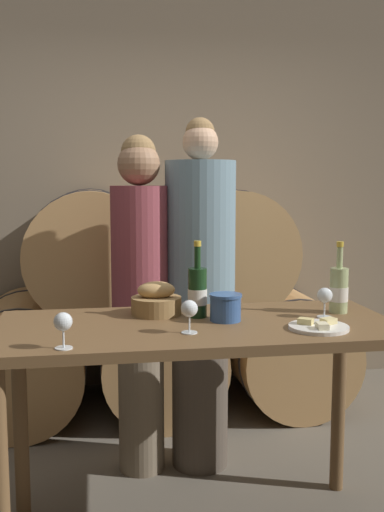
% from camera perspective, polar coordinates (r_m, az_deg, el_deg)
% --- Properties ---
extents(stone_wall_back, '(10.00, 0.12, 3.20)m').
position_cam_1_polar(stone_wall_back, '(4.34, -4.16, 8.85)').
color(stone_wall_back, gray).
rests_on(stone_wall_back, ground_plane).
extents(barrel_stack, '(2.43, 0.93, 1.43)m').
position_cam_1_polar(barrel_stack, '(3.85, -3.23, -5.29)').
color(barrel_stack, tan).
rests_on(barrel_stack, ground_plane).
extents(tasting_table, '(1.58, 0.71, 0.91)m').
position_cam_1_polar(tasting_table, '(2.41, 0.56, -9.42)').
color(tasting_table, brown).
rests_on(tasting_table, ground_plane).
extents(person_left, '(0.28, 0.28, 1.69)m').
position_cam_1_polar(person_left, '(2.99, -4.95, -3.93)').
color(person_left, '#756651').
rests_on(person_left, ground_plane).
extents(person_right, '(0.35, 0.35, 1.78)m').
position_cam_1_polar(person_right, '(3.03, 0.78, -3.60)').
color(person_right, '#4C4238').
rests_on(person_right, ground_plane).
extents(wine_bottle_red, '(0.08, 0.08, 0.32)m').
position_cam_1_polar(wine_bottle_red, '(2.46, 0.52, -3.43)').
color(wine_bottle_red, '#193819').
rests_on(wine_bottle_red, tasting_table).
extents(wine_bottle_white, '(0.08, 0.08, 0.30)m').
position_cam_1_polar(wine_bottle_white, '(2.62, 13.80, -3.11)').
color(wine_bottle_white, '#ADBC7F').
rests_on(wine_bottle_white, tasting_table).
extents(blue_crock, '(0.13, 0.13, 0.11)m').
position_cam_1_polar(blue_crock, '(2.41, 3.21, -4.78)').
color(blue_crock, '#335693').
rests_on(blue_crock, tasting_table).
extents(bread_basket, '(0.21, 0.21, 0.14)m').
position_cam_1_polar(bread_basket, '(2.52, -3.42, -4.38)').
color(bread_basket, olive).
rests_on(bread_basket, tasting_table).
extents(cheese_plate, '(0.23, 0.23, 0.04)m').
position_cam_1_polar(cheese_plate, '(2.33, 11.97, -6.58)').
color(cheese_plate, white).
rests_on(cheese_plate, tasting_table).
extents(wine_glass_far_left, '(0.06, 0.06, 0.12)m').
position_cam_1_polar(wine_glass_far_left, '(2.05, -12.18, -6.28)').
color(wine_glass_far_left, white).
rests_on(wine_glass_far_left, tasting_table).
extents(wine_glass_left, '(0.06, 0.06, 0.12)m').
position_cam_1_polar(wine_glass_left, '(2.21, -0.26, -5.16)').
color(wine_glass_left, white).
rests_on(wine_glass_left, tasting_table).
extents(wine_glass_center, '(0.06, 0.06, 0.12)m').
position_cam_1_polar(wine_glass_center, '(2.52, 12.52, -3.79)').
color(wine_glass_center, white).
rests_on(wine_glass_center, tasting_table).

